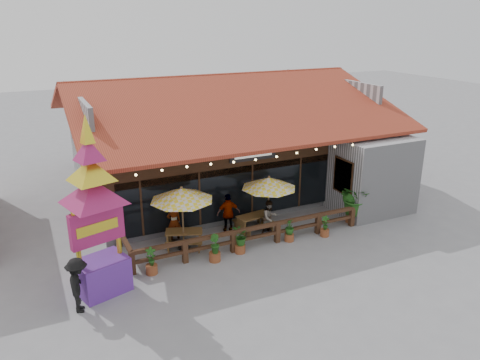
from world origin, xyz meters
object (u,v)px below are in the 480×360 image
picnic_table_right (254,220)px  pedestrian (78,285)px  tropical_plant (353,198)px  thai_sign_tower (94,196)px  picnic_table_left (184,236)px  umbrella_left (182,195)px  umbrella_right (269,183)px

picnic_table_right → pedestrian: size_ratio=0.88×
picnic_table_right → tropical_plant: bearing=-14.1°
tropical_plant → thai_sign_tower: bearing=-174.8°
picnic_table_left → picnic_table_right: 3.27m
umbrella_left → thai_sign_tower: size_ratio=0.41×
umbrella_right → tropical_plant: (3.89, -0.81, -1.05)m
umbrella_right → tropical_plant: size_ratio=1.37×
picnic_table_right → pedestrian: (-7.65, -2.97, 0.44)m
pedestrian → umbrella_right: bearing=-62.1°
umbrella_left → thai_sign_tower: thai_sign_tower is taller
umbrella_left → picnic_table_right: bearing=6.2°
picnic_table_left → tropical_plant: 7.77m
thai_sign_tower → pedestrian: (-0.85, -0.83, -2.55)m
pedestrian → thai_sign_tower: bearing=-35.8°
umbrella_right → picnic_table_left: umbrella_right is taller
picnic_table_left → pedestrian: pedestrian is taller
picnic_table_left → thai_sign_tower: size_ratio=0.28×
umbrella_right → picnic_table_left: (-3.80, 0.09, -1.72)m
thai_sign_tower → tropical_plant: bearing=5.2°
umbrella_left → tropical_plant: umbrella_left is taller
umbrella_left → umbrella_right: size_ratio=0.97×
umbrella_left → pedestrian: 5.24m
picnic_table_left → thai_sign_tower: 5.01m
thai_sign_tower → tropical_plant: (11.23, 1.03, -2.31)m
tropical_plant → picnic_table_left: bearing=173.3°
picnic_table_left → pedestrian: 5.20m
picnic_table_left → tropical_plant: bearing=-6.7°
picnic_table_right → pedestrian: bearing=-158.8°
tropical_plant → pedestrian: bearing=-171.2°
picnic_table_right → picnic_table_left: bearing=-176.3°
umbrella_left → pedestrian: umbrella_left is taller
umbrella_right → thai_sign_tower: thai_sign_tower is taller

